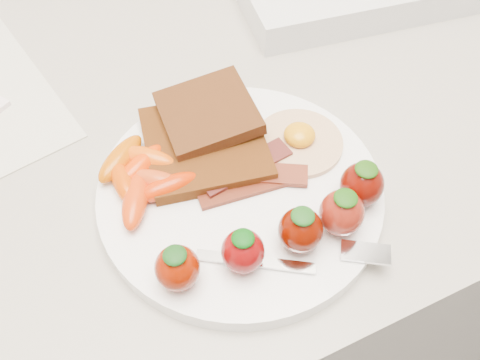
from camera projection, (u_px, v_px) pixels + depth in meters
name	position (u px, v px, depth m)	size (l,w,h in m)	color
counter	(203.00, 291.00, 0.95)	(2.00, 0.60, 0.90)	gray
plate	(240.00, 192.00, 0.51)	(0.27, 0.27, 0.02)	white
toast_lower	(205.00, 144.00, 0.53)	(0.12, 0.12, 0.01)	black
toast_upper	(208.00, 113.00, 0.53)	(0.09, 0.09, 0.01)	black
fried_egg	(299.00, 140.00, 0.53)	(0.10, 0.10, 0.02)	beige
bacon_strips	(250.00, 175.00, 0.51)	(0.11, 0.07, 0.01)	#3E080A
baby_carrots	(141.00, 176.00, 0.50)	(0.09, 0.11, 0.02)	#E03400
strawberries	(293.00, 225.00, 0.45)	(0.22, 0.06, 0.05)	#711100
fork	(306.00, 257.00, 0.45)	(0.16, 0.08, 0.00)	silver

